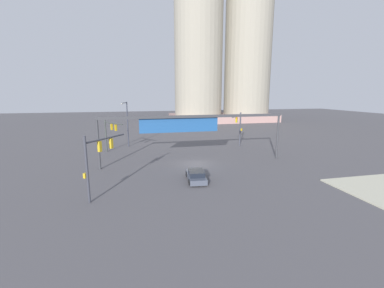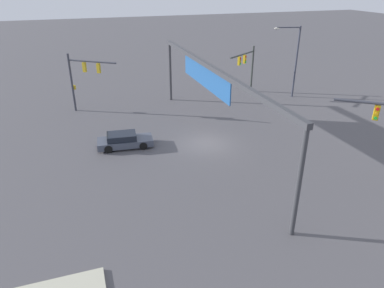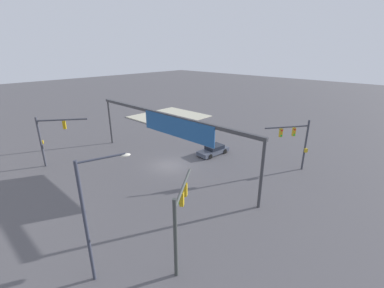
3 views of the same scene
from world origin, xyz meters
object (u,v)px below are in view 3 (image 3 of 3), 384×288
at_px(traffic_signal_opposite_side, 180,213).
at_px(streetlamp_curved_arm, 91,213).
at_px(sedan_car_approaching, 214,150).
at_px(traffic_signal_near_corner, 297,138).
at_px(traffic_signal_cross_street, 50,134).

distance_m(traffic_signal_opposite_side, streetlamp_curved_arm, 5.20).
xyz_separation_m(streetlamp_curved_arm, sedan_car_approaching, (7.49, -20.41, -4.10)).
bearing_deg(traffic_signal_near_corner, sedan_car_approaching, -40.72).
distance_m(traffic_signal_opposite_side, sedan_car_approaching, 19.18).
xyz_separation_m(traffic_signal_opposite_side, traffic_signal_cross_street, (21.78, -0.09, 0.32)).
xyz_separation_m(traffic_signal_near_corner, streetlamp_curved_arm, (2.27, 22.89, 0.75)).
xyz_separation_m(traffic_signal_near_corner, sedan_car_approaching, (9.76, 2.48, -3.35)).
bearing_deg(traffic_signal_cross_street, streetlamp_curved_arm, -65.95).
bearing_deg(streetlamp_curved_arm, traffic_signal_opposite_side, -14.13).
bearing_deg(sedan_car_approaching, streetlamp_curved_arm, 25.80).
bearing_deg(traffic_signal_cross_street, traffic_signal_near_corner, -12.17).
bearing_deg(traffic_signal_opposite_side, sedan_car_approaching, -1.80).
height_order(traffic_signal_opposite_side, sedan_car_approaching, traffic_signal_opposite_side).
bearing_deg(sedan_car_approaching, traffic_signal_cross_street, -30.63).
xyz_separation_m(traffic_signal_cross_street, sedan_car_approaching, (-11.69, -15.93, -3.42)).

